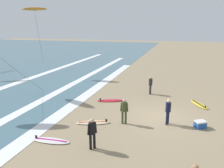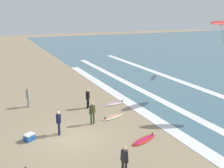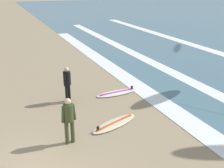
# 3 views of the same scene
# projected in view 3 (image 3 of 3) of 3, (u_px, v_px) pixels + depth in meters

# --- Properties ---
(wave_foam_shoreline) EXTENTS (39.80, 1.01, 0.01)m
(wave_foam_shoreline) POSITION_uv_depth(u_px,v_px,m) (186.00, 120.00, 10.39)
(wave_foam_shoreline) COLOR white
(wave_foam_shoreline) RESTS_ON ocean_surface
(surfer_mid_group) EXTENTS (0.43, 0.42, 1.60)m
(surfer_mid_group) POSITION_uv_depth(u_px,v_px,m) (67.00, 81.00, 11.69)
(surfer_mid_group) COLOR black
(surfer_mid_group) RESTS_ON ground
(surfer_left_near) EXTENTS (0.32, 0.51, 1.60)m
(surfer_left_near) POSITION_uv_depth(u_px,v_px,m) (69.00, 117.00, 8.64)
(surfer_left_near) COLOR #384223
(surfer_left_near) RESTS_ON ground
(surfboard_foreground_flat) EXTENTS (0.77, 2.14, 0.25)m
(surfboard_foreground_flat) POSITION_uv_depth(u_px,v_px,m) (117.00, 93.00, 12.87)
(surfboard_foreground_flat) COLOR silver
(surfboard_foreground_flat) RESTS_ON ground
(surfboard_right_spare) EXTENTS (1.30, 2.18, 0.25)m
(surfboard_right_spare) POSITION_uv_depth(u_px,v_px,m) (115.00, 123.00, 10.10)
(surfboard_right_spare) COLOR beige
(surfboard_right_spare) RESTS_ON ground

